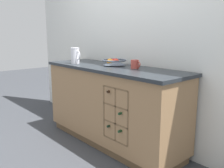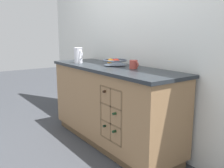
% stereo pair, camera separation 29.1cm
% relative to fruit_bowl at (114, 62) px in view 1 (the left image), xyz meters
% --- Properties ---
extents(ground_plane, '(14.00, 14.00, 0.00)m').
position_rel_fruit_bowl_xyz_m(ground_plane, '(0.05, -0.08, -0.98)').
color(ground_plane, '#383A3F').
extents(back_wall, '(4.40, 0.06, 2.55)m').
position_rel_fruit_bowl_xyz_m(back_wall, '(0.05, 0.28, 0.30)').
color(back_wall, silver).
rests_on(back_wall, ground_plane).
extents(kitchen_island, '(1.90, 0.63, 0.93)m').
position_rel_fruit_bowl_xyz_m(kitchen_island, '(0.06, -0.08, -0.51)').
color(kitchen_island, brown).
rests_on(kitchen_island, ground_plane).
extents(fruit_bowl, '(0.28, 0.28, 0.09)m').
position_rel_fruit_bowl_xyz_m(fruit_bowl, '(0.00, 0.00, 0.00)').
color(fruit_bowl, '#4C5666').
rests_on(fruit_bowl, kitchen_island).
extents(white_pitcher, '(0.17, 0.11, 0.20)m').
position_rel_fruit_bowl_xyz_m(white_pitcher, '(-0.48, -0.22, 0.06)').
color(white_pitcher, white).
rests_on(white_pitcher, kitchen_island).
extents(ceramic_mug, '(0.13, 0.09, 0.09)m').
position_rel_fruit_bowl_xyz_m(ceramic_mug, '(0.33, 0.01, 0.00)').
color(ceramic_mug, '#B7473D').
rests_on(ceramic_mug, kitchen_island).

